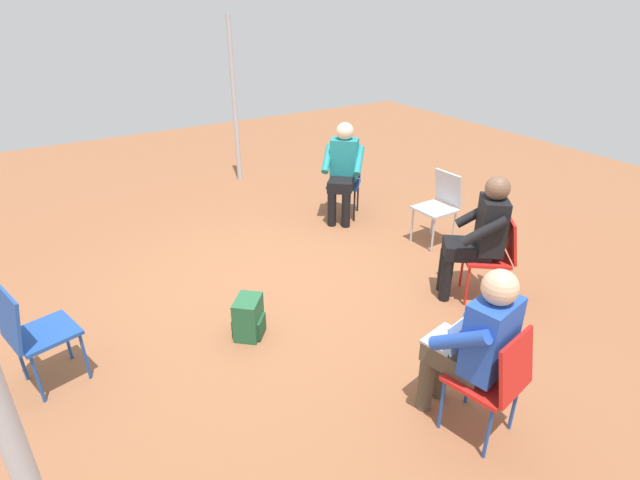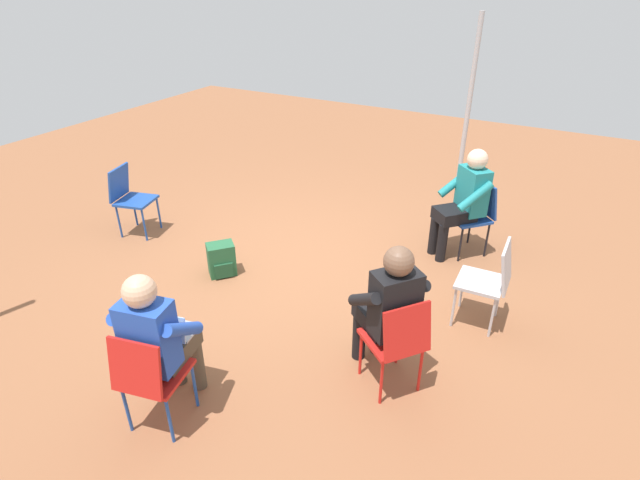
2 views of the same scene
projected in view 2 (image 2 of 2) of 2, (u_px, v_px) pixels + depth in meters
name	position (u px, v px, depth m)	size (l,w,h in m)	color
ground_plane	(298.00, 267.00, 5.53)	(14.00, 14.00, 0.00)	brown
chair_south	(130.00, 195.00, 6.01)	(0.49, 0.52, 0.85)	#1E4799
chair_east	(149.00, 374.00, 3.39)	(0.51, 0.47, 0.85)	red
chair_northeast	(397.00, 339.00, 3.71)	(0.58, 0.58, 0.85)	red
chair_northwest	(475.00, 212.00, 5.60)	(0.59, 0.58, 0.85)	#1E4799
chair_north	(490.00, 278.00, 4.42)	(0.41, 0.45, 0.85)	#B7B7BC
person_with_laptop	(159.00, 336.00, 3.43)	(0.58, 0.56, 1.24)	#4C4233
person_in_black	(388.00, 305.00, 3.74)	(0.63, 0.63, 1.24)	black
person_in_teal	(464.00, 198.00, 5.46)	(0.63, 0.63, 1.24)	black
backpack_near_laptop_user	(222.00, 261.00, 5.33)	(0.34, 0.34, 0.36)	#235B38
tent_pole_far	(469.00, 104.00, 7.04)	(0.07, 0.07, 2.42)	#B2B2B7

